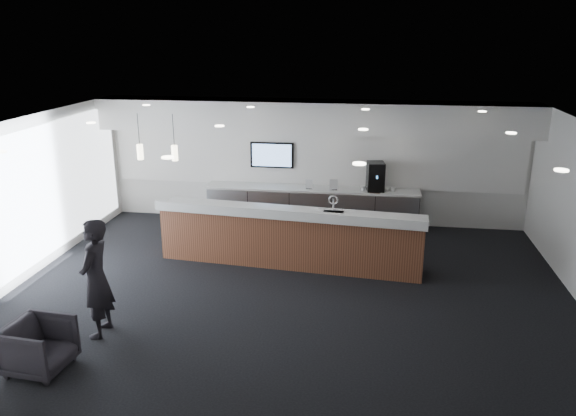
# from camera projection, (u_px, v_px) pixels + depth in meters

# --- Properties ---
(ground) EXTENTS (10.00, 10.00, 0.00)m
(ground) POSITION_uv_depth(u_px,v_px,m) (290.00, 291.00, 10.15)
(ground) COLOR black
(ground) RESTS_ON ground
(ceiling) EXTENTS (10.00, 8.00, 0.02)m
(ceiling) POSITION_uv_depth(u_px,v_px,m) (290.00, 126.00, 9.25)
(ceiling) COLOR black
(ceiling) RESTS_ON back_wall
(back_wall) EXTENTS (10.00, 0.02, 3.00)m
(back_wall) POSITION_uv_depth(u_px,v_px,m) (314.00, 162.00, 13.48)
(back_wall) COLOR silver
(back_wall) RESTS_ON ground
(left_wall) EXTENTS (0.02, 8.00, 3.00)m
(left_wall) POSITION_uv_depth(u_px,v_px,m) (23.00, 200.00, 10.40)
(left_wall) COLOR silver
(left_wall) RESTS_ON ground
(soffit_bulkhead) EXTENTS (10.00, 0.90, 0.70)m
(soffit_bulkhead) POSITION_uv_depth(u_px,v_px,m) (312.00, 116.00, 12.71)
(soffit_bulkhead) COLOR white
(soffit_bulkhead) RESTS_ON back_wall
(alcove_panel) EXTENTS (9.80, 0.06, 1.40)m
(alcove_panel) POSITION_uv_depth(u_px,v_px,m) (314.00, 158.00, 13.42)
(alcove_panel) COLOR white
(alcove_panel) RESTS_ON back_wall
(window_blinds_wall) EXTENTS (0.04, 7.36, 2.55)m
(window_blinds_wall) POSITION_uv_depth(u_px,v_px,m) (25.00, 200.00, 10.39)
(window_blinds_wall) COLOR silver
(window_blinds_wall) RESTS_ON left_wall
(back_credenza) EXTENTS (5.06, 0.66, 0.95)m
(back_credenza) POSITION_uv_depth(u_px,v_px,m) (312.00, 207.00, 13.45)
(back_credenza) COLOR #9FA3A8
(back_credenza) RESTS_ON ground
(wall_tv) EXTENTS (1.05, 0.08, 0.62)m
(wall_tv) POSITION_uv_depth(u_px,v_px,m) (272.00, 155.00, 13.48)
(wall_tv) COLOR black
(wall_tv) RESTS_ON back_wall
(pendant_left) EXTENTS (0.12, 0.12, 0.30)m
(pendant_left) POSITION_uv_depth(u_px,v_px,m) (170.00, 156.00, 10.57)
(pendant_left) COLOR #FFF2C6
(pendant_left) RESTS_ON ceiling
(pendant_right) EXTENTS (0.12, 0.12, 0.30)m
(pendant_right) POSITION_uv_depth(u_px,v_px,m) (135.00, 155.00, 10.66)
(pendant_right) COLOR #FFF2C6
(pendant_right) RESTS_ON ceiling
(ceiling_can_lights) EXTENTS (7.00, 5.00, 0.02)m
(ceiling_can_lights) POSITION_uv_depth(u_px,v_px,m) (290.00, 128.00, 9.26)
(ceiling_can_lights) COLOR white
(ceiling_can_lights) RESTS_ON ceiling
(service_counter) EXTENTS (5.37, 1.37, 1.49)m
(service_counter) POSITION_uv_depth(u_px,v_px,m) (290.00, 237.00, 11.18)
(service_counter) COLOR #4D2A19
(service_counter) RESTS_ON ground
(coffee_machine) EXTENTS (0.44, 0.53, 0.67)m
(coffee_machine) POSITION_uv_depth(u_px,v_px,m) (375.00, 176.00, 12.97)
(coffee_machine) COLOR black
(coffee_machine) RESTS_ON back_credenza
(info_sign_left) EXTENTS (0.17, 0.02, 0.23)m
(info_sign_left) POSITION_uv_depth(u_px,v_px,m) (309.00, 184.00, 13.17)
(info_sign_left) COLOR silver
(info_sign_left) RESTS_ON back_credenza
(info_sign_right) EXTENTS (0.19, 0.07, 0.26)m
(info_sign_right) POSITION_uv_depth(u_px,v_px,m) (334.00, 184.00, 13.08)
(info_sign_right) COLOR silver
(info_sign_right) RESTS_ON back_credenza
(armchair) EXTENTS (0.86, 0.84, 0.73)m
(armchair) POSITION_uv_depth(u_px,v_px,m) (39.00, 346.00, 7.69)
(armchair) COLOR black
(armchair) RESTS_ON ground
(lounge_guest) EXTENTS (0.48, 0.70, 1.86)m
(lounge_guest) POSITION_uv_depth(u_px,v_px,m) (96.00, 278.00, 8.46)
(lounge_guest) COLOR black
(lounge_guest) RESTS_ON ground
(cup_0) EXTENTS (0.11, 0.11, 0.10)m
(cup_0) POSITION_uv_depth(u_px,v_px,m) (393.00, 189.00, 12.96)
(cup_0) COLOR white
(cup_0) RESTS_ON back_credenza
(cup_1) EXTENTS (0.16, 0.16, 0.10)m
(cup_1) POSITION_uv_depth(u_px,v_px,m) (387.00, 189.00, 12.98)
(cup_1) COLOR white
(cup_1) RESTS_ON back_credenza
(cup_2) EXTENTS (0.14, 0.14, 0.10)m
(cup_2) POSITION_uv_depth(u_px,v_px,m) (381.00, 189.00, 13.00)
(cup_2) COLOR white
(cup_2) RESTS_ON back_credenza
(cup_3) EXTENTS (0.14, 0.14, 0.10)m
(cup_3) POSITION_uv_depth(u_px,v_px,m) (375.00, 189.00, 13.02)
(cup_3) COLOR white
(cup_3) RESTS_ON back_credenza
(cup_4) EXTENTS (0.15, 0.15, 0.10)m
(cup_4) POSITION_uv_depth(u_px,v_px,m) (369.00, 188.00, 13.04)
(cup_4) COLOR white
(cup_4) RESTS_ON back_credenza
(cup_5) EXTENTS (0.12, 0.12, 0.10)m
(cup_5) POSITION_uv_depth(u_px,v_px,m) (363.00, 188.00, 13.06)
(cup_5) COLOR white
(cup_5) RESTS_ON back_credenza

